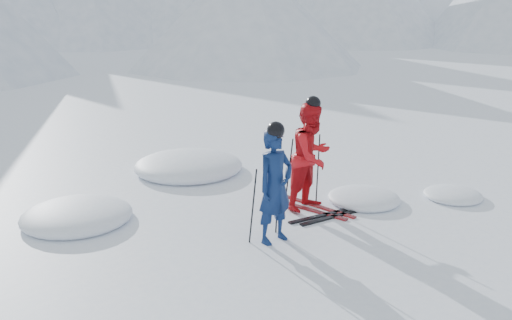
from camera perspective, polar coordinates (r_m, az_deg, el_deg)
ground at (r=9.63m, az=9.94°, el=-5.32°), size 160.00×160.00×0.00m
skier_blue at (r=8.03m, az=2.03°, el=-2.80°), size 0.67×0.47×1.74m
skier_red at (r=9.40m, az=5.87°, el=0.37°), size 1.04×0.88×1.89m
pole_blue_left at (r=8.07m, az=-0.33°, el=-4.89°), size 0.12×0.08×1.16m
pole_blue_right at (r=8.46m, az=2.28°, el=-3.90°), size 0.12×0.07×1.16m
pole_red_left at (r=9.47m, az=3.46°, el=-1.42°), size 0.12×0.10×1.25m
pole_red_right at (r=9.78m, az=6.53°, el=-0.93°), size 0.12×0.09×1.25m
ski_worn_left at (r=9.61m, az=5.19°, el=-5.08°), size 0.48×1.68×0.03m
ski_worn_right at (r=9.76m, az=6.24°, el=-4.77°), size 0.36×1.69×0.03m
ski_loose_a at (r=9.43m, az=7.85°, el=-5.59°), size 1.70×0.27×0.03m
ski_loose_b at (r=9.39m, az=8.93°, el=-5.71°), size 1.70×0.21×0.03m
snow_lumps at (r=10.82m, az=-6.62°, el=-2.77°), size 7.46×6.14×0.51m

